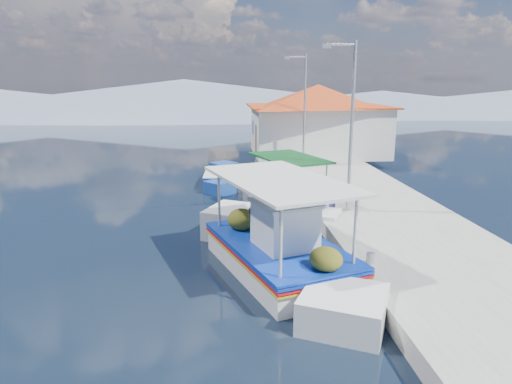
{
  "coord_description": "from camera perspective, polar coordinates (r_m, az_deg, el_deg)",
  "views": [
    {
      "loc": [
        -0.11,
        -13.97,
        5.21
      ],
      "look_at": [
        1.2,
        1.86,
        1.3
      ],
      "focal_mm": 32.26,
      "sensor_mm": 36.0,
      "label": 1
    }
  ],
  "objects": [
    {
      "name": "quay",
      "position": [
        21.43,
        11.69,
        0.16
      ],
      "size": [
        5.0,
        44.0,
        0.5
      ],
      "primitive_type": "cube",
      "color": "#AFACA3",
      "rests_on": "ground"
    },
    {
      "name": "ground",
      "position": [
        14.91,
        -4.04,
        -6.66
      ],
      "size": [
        160.0,
        160.0,
        0.0
      ],
      "primitive_type": "plane",
      "color": "black",
      "rests_on": "ground"
    },
    {
      "name": "lamp_post_far",
      "position": [
        25.43,
        5.84,
        10.7
      ],
      "size": [
        1.21,
        0.14,
        6.0
      ],
      "color": "#A5A8AD",
      "rests_on": "quay"
    },
    {
      "name": "main_caique",
      "position": [
        12.89,
        2.93,
        -7.31
      ],
      "size": [
        4.45,
        8.42,
        2.93
      ],
      "rotation": [
        0.0,
        0.0,
        -0.33
      ],
      "color": "white",
      "rests_on": "ground"
    },
    {
      "name": "caique_blue_hull",
      "position": [
        23.51,
        -4.3,
        1.65
      ],
      "size": [
        1.83,
        5.53,
        0.99
      ],
      "rotation": [
        0.0,
        0.0,
        0.06
      ],
      "color": "#194197",
      "rests_on": "ground"
    },
    {
      "name": "caique_green_canopy",
      "position": [
        18.59,
        4.1,
        -1.3
      ],
      "size": [
        3.4,
        6.26,
        2.48
      ],
      "rotation": [
        0.0,
        0.0,
        -0.34
      ],
      "color": "white",
      "rests_on": "ground"
    },
    {
      "name": "mountain_ridge",
      "position": [
        70.36,
        0.72,
        11.24
      ],
      "size": [
        171.4,
        96.0,
        5.5
      ],
      "color": "slate",
      "rests_on": "ground"
    },
    {
      "name": "bollards",
      "position": [
        20.13,
        6.59,
        0.65
      ],
      "size": [
        0.2,
        17.2,
        0.3
      ],
      "color": "#A5A8AD",
      "rests_on": "quay"
    },
    {
      "name": "harbor_building",
      "position": [
        29.75,
        7.62,
        9.01
      ],
      "size": [
        10.49,
        10.49,
        4.4
      ],
      "color": "white",
      "rests_on": "quay"
    },
    {
      "name": "lamp_post_near",
      "position": [
        16.68,
        11.5,
        8.89
      ],
      "size": [
        1.21,
        0.14,
        6.0
      ],
      "color": "#A5A8AD",
      "rests_on": "quay"
    }
  ]
}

